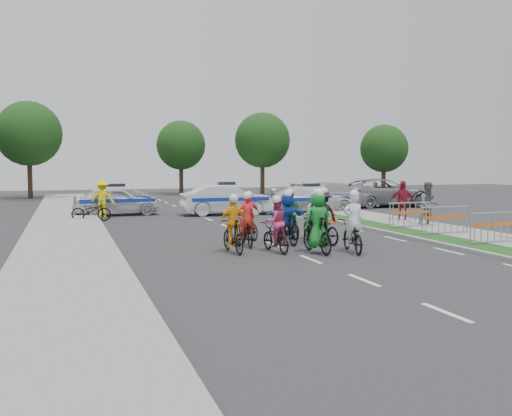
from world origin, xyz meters
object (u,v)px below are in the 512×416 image
object	(u,v)px
civilian_suv	(383,193)
spectator_1	(429,205)
police_car_1	(227,200)
spectator_2	(402,202)
rider_5	(287,222)
barrier_2	(410,216)
rider_7	(315,220)
rider_3	(233,230)
rider_8	(289,220)
rider_4	(322,222)
civilian_sedan	(337,195)
cone_0	(333,215)
tree_2	(384,149)
parked_bike	(91,211)
cone_1	(317,208)
rider_6	(246,228)
barrier_1	(445,221)
tree_4	(181,145)
marshal_hiviz	(102,199)
tree_1	(262,140)
tree_3	(29,134)
barrier_0	(495,229)
rider_0	(352,232)
police_car_0	(116,201)
rider_9	(248,221)
rider_2	(276,231)

from	to	relation	value
civilian_suv	spectator_1	size ratio (longest dim) A/B	3.23
police_car_1	spectator_2	distance (m)	9.08
rider_5	barrier_2	size ratio (longest dim) A/B	0.90
civilian_suv	rider_7	bearing A→B (deg)	148.11
rider_3	barrier_2	distance (m)	9.10
police_car_1	civilian_suv	size ratio (longest dim) A/B	0.77
rider_8	spectator_1	world-z (taller)	spectator_1
rider_7	civilian_suv	world-z (taller)	rider_7
rider_4	civilian_sedan	size ratio (longest dim) A/B	0.36
cone_0	tree_2	distance (m)	21.92
civilian_suv	parked_bike	world-z (taller)	civilian_suv
cone_1	rider_6	bearing A→B (deg)	-125.51
rider_8	cone_1	world-z (taller)	rider_8
civilian_sedan	barrier_1	bearing A→B (deg)	168.75
rider_7	parked_bike	world-z (taller)	rider_7
rider_4	rider_7	world-z (taller)	rider_4
tree_4	marshal_hiviz	bearing A→B (deg)	-111.73
rider_3	spectator_2	xyz separation A→B (m)	(9.66, 5.89, 0.26)
rider_4	tree_1	bearing A→B (deg)	-113.45
rider_6	spectator_1	world-z (taller)	spectator_1
rider_7	rider_4	bearing A→B (deg)	78.11
spectator_2	tree_3	bearing A→B (deg)	144.61
barrier_2	tree_4	world-z (taller)	tree_4
rider_5	rider_7	bearing A→B (deg)	-158.13
cone_0	tree_3	bearing A→B (deg)	120.99
cone_1	barrier_0	bearing A→B (deg)	-87.14
tree_4	rider_8	bearing A→B (deg)	-93.69
civilian_suv	barrier_1	world-z (taller)	civilian_suv
barrier_0	barrier_2	xyz separation A→B (m)	(0.00, 4.81, 0.00)
rider_3	rider_5	bearing A→B (deg)	-155.97
rider_0	rider_8	world-z (taller)	rider_0
police_car_0	tree_2	bearing A→B (deg)	-69.84
civilian_suv	rider_9	bearing A→B (deg)	140.62
tree_1	civilian_sedan	bearing A→B (deg)	-90.65
civilian_sedan	tree_3	distance (m)	24.28
tree_2	tree_3	xyz separation A→B (m)	(-27.00, 6.00, 1.05)
rider_8	police_car_0	bearing A→B (deg)	-67.46
rider_2	spectator_1	size ratio (longest dim) A/B	0.91
parked_bike	cone_1	bearing A→B (deg)	-73.42
parked_bike	tree_2	xyz separation A→B (m)	(23.36, 13.01, 3.35)
rider_5	rider_9	distance (m)	1.77
rider_6	rider_9	world-z (taller)	rider_6
rider_2	rider_4	world-z (taller)	rider_4
tree_2	tree_3	bearing A→B (deg)	167.47
parked_bike	rider_3	bearing A→B (deg)	-144.86
cone_1	barrier_1	bearing A→B (deg)	-86.40
parked_bike	tree_3	distance (m)	19.85
rider_4	barrier_1	distance (m)	5.04
police_car_0	barrier_2	bearing A→B (deg)	-139.19
civilian_sedan	tree_1	size ratio (longest dim) A/B	0.78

